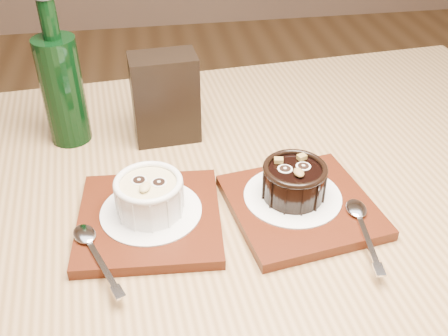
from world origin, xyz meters
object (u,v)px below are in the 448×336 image
object	(u,v)px
ramekin_dark	(294,180)
condiment_stand	(165,98)
table	(220,247)
tray_left	(150,219)
green_bottle	(62,87)
tray_right	(301,206)
ramekin_white	(149,194)

from	to	relation	value
ramekin_dark	condiment_stand	distance (m)	0.25
condiment_stand	table	bearing A→B (deg)	-71.21
tray_left	green_bottle	world-z (taller)	green_bottle
table	tray_left	bearing A→B (deg)	-160.66
ramekin_dark	green_bottle	xyz separation A→B (m)	(-0.30, 0.22, 0.05)
tray_left	tray_right	size ratio (longest dim) A/B	1.00
condiment_stand	tray_right	bearing A→B (deg)	-52.78
ramekin_white	condiment_stand	world-z (taller)	condiment_stand
green_bottle	tray_left	bearing A→B (deg)	-63.14
ramekin_dark	condiment_stand	bearing A→B (deg)	122.81
ramekin_white	ramekin_dark	bearing A→B (deg)	19.53
tray_right	condiment_stand	size ratio (longest dim) A/B	1.29
table	green_bottle	bearing A→B (deg)	137.73
table	condiment_stand	bearing A→B (deg)	108.79
ramekin_dark	green_bottle	bearing A→B (deg)	139.67
table	tray_right	distance (m)	0.15
ramekin_white	green_bottle	distance (m)	0.25
ramekin_white	tray_right	world-z (taller)	ramekin_white
ramekin_dark	condiment_stand	size ratio (longest dim) A/B	0.60
table	tray_left	size ratio (longest dim) A/B	7.02
ramekin_white	condiment_stand	size ratio (longest dim) A/B	0.62
green_bottle	ramekin_white	bearing A→B (deg)	-62.00
table	tray_right	world-z (taller)	tray_right
table	condiment_stand	world-z (taller)	condiment_stand
table	tray_left	xyz separation A→B (m)	(-0.10, -0.03, 0.10)
green_bottle	tray_right	bearing A→B (deg)	-36.51
green_bottle	condiment_stand	bearing A→B (deg)	-7.51
table	green_bottle	distance (m)	0.34
table	ramekin_dark	size ratio (longest dim) A/B	15.01
tray_right	ramekin_dark	distance (m)	0.04
tray_right	ramekin_dark	bearing A→B (deg)	123.93
table	ramekin_white	distance (m)	0.17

